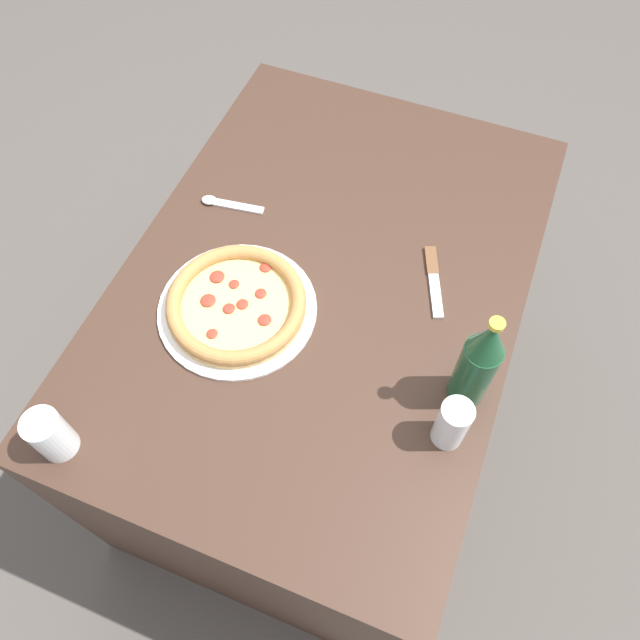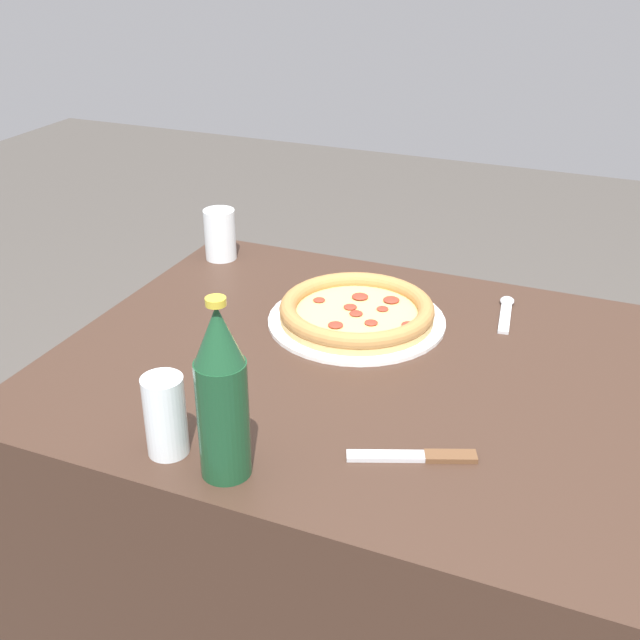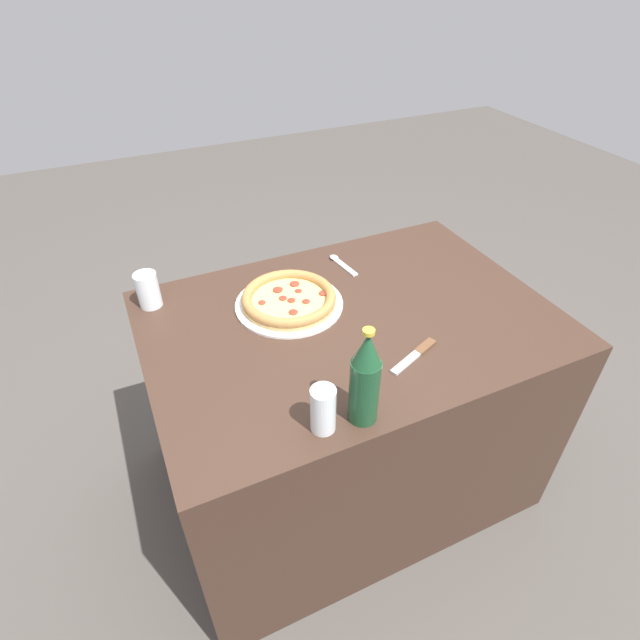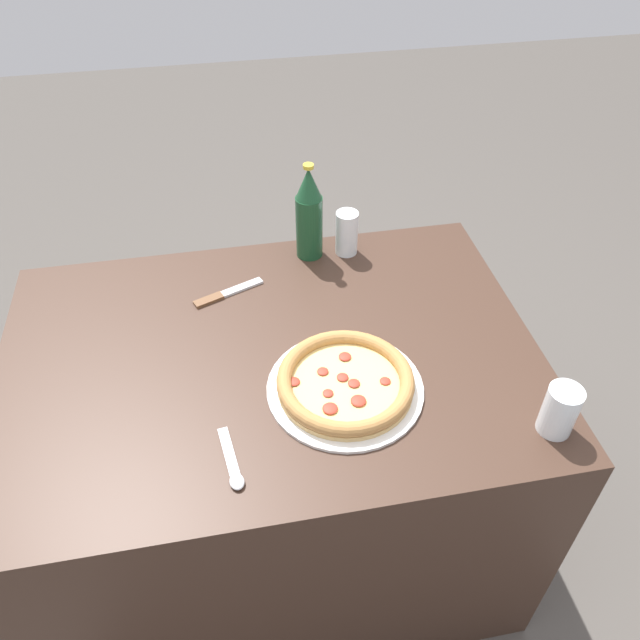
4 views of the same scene
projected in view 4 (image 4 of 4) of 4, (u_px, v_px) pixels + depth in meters
name	position (u px, v px, depth m)	size (l,w,h in m)	color
ground_plane	(284.00, 528.00, 1.94)	(8.00, 8.00, 0.00)	#4C4742
table	(278.00, 454.00, 1.68)	(1.22, 0.85, 0.78)	#3D281E
pizza_salami	(345.00, 383.00, 1.32)	(0.34, 0.34, 0.05)	white
glass_orange_juice	(347.00, 235.00, 1.67)	(0.06, 0.06, 0.12)	white
glass_iced_tea	(559.00, 412.00, 1.23)	(0.07, 0.07, 0.11)	white
beer_bottle	(309.00, 214.00, 1.61)	(0.07, 0.07, 0.27)	#194728
knife	(226.00, 294.00, 1.57)	(0.18, 0.09, 0.01)	brown
spoon	(233.00, 466.00, 1.19)	(0.04, 0.15, 0.01)	silver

